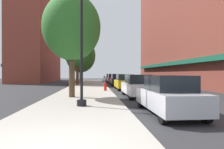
{
  "coord_description": "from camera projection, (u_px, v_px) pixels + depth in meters",
  "views": [
    {
      "loc": [
        0.89,
        -4.01,
        1.75
      ],
      "look_at": [
        3.18,
        22.06,
        1.59
      ],
      "focal_mm": 30.72,
      "sensor_mm": 36.0,
      "label": 1
    }
  ],
  "objects": [
    {
      "name": "building_right_brick",
      "position": [
        195.0,
        12.0,
        27.09
      ],
      "size": [
        6.8,
        40.0,
        20.81
      ],
      "color": "brown",
      "rests_on": "ground"
    },
    {
      "name": "sidewalk_slab",
      "position": [
        88.0,
        87.0,
        22.85
      ],
      "size": [
        4.8,
        50.0,
        0.12
      ],
      "primitive_type": "cube",
      "color": "#A8A399",
      "rests_on": "ground"
    },
    {
      "name": "car_blue",
      "position": [
        110.0,
        78.0,
        40.17
      ],
      "size": [
        1.8,
        4.3,
        1.66
      ],
      "rotation": [
        0.0,
        0.0,
        0.04
      ],
      "color": "black",
      "rests_on": "ground"
    },
    {
      "name": "car_red",
      "position": [
        113.0,
        79.0,
        34.37
      ],
      "size": [
        1.8,
        4.3,
        1.66
      ],
      "rotation": [
        0.0,
        0.0,
        0.03
      ],
      "color": "black",
      "rests_on": "ground"
    },
    {
      "name": "car_black",
      "position": [
        117.0,
        80.0,
        27.12
      ],
      "size": [
        1.8,
        4.3,
        1.66
      ],
      "rotation": [
        0.0,
        0.0,
        -0.04
      ],
      "color": "black",
      "rests_on": "ground"
    },
    {
      "name": "car_white",
      "position": [
        137.0,
        86.0,
        14.2
      ],
      "size": [
        1.8,
        4.3,
        1.66
      ],
      "rotation": [
        0.0,
        0.0,
        -0.01
      ],
      "color": "black",
      "rests_on": "ground"
    },
    {
      "name": "parking_meter_far",
      "position": [
        104.0,
        80.0,
        24.17
      ],
      "size": [
        0.14,
        0.09,
        1.31
      ],
      "color": "slate",
      "rests_on": "sidewalk_slab"
    },
    {
      "name": "car_silver",
      "position": [
        168.0,
        95.0,
        8.22
      ],
      "size": [
        1.8,
        4.3,
        1.66
      ],
      "rotation": [
        0.0,
        0.0,
        -0.03
      ],
      "color": "black",
      "rests_on": "ground"
    },
    {
      "name": "lamppost",
      "position": [
        82.0,
        44.0,
        9.57
      ],
      "size": [
        0.48,
        0.48,
        5.9
      ],
      "color": "black",
      "rests_on": "sidewalk_slab"
    },
    {
      "name": "parking_meter_near",
      "position": [
        104.0,
        79.0,
        24.98
      ],
      "size": [
        0.14,
        0.09,
        1.31
      ],
      "color": "slate",
      "rests_on": "sidewalk_slab"
    },
    {
      "name": "building_far_background",
      "position": [
        38.0,
        35.0,
        39.76
      ],
      "size": [
        6.8,
        18.0,
        19.66
      ],
      "color": "brown",
      "rests_on": "ground"
    },
    {
      "name": "ground_plane",
      "position": [
        122.0,
        88.0,
        22.21
      ],
      "size": [
        90.0,
        90.0,
        0.0
      ],
      "primitive_type": "plane",
      "color": "#2D2D30"
    },
    {
      "name": "fire_hydrant",
      "position": [
        105.0,
        86.0,
        18.0
      ],
      "size": [
        0.33,
        0.26,
        0.79
      ],
      "color": "red",
      "rests_on": "sidewalk_slab"
    },
    {
      "name": "tree_near",
      "position": [
        81.0,
        56.0,
        32.38
      ],
      "size": [
        5.02,
        5.02,
        7.54
      ],
      "color": "#4C3823",
      "rests_on": "sidewalk_slab"
    },
    {
      "name": "tree_far",
      "position": [
        77.0,
        49.0,
        27.56
      ],
      "size": [
        4.42,
        4.42,
        7.73
      ],
      "color": "#422D1E",
      "rests_on": "sidewalk_slab"
    },
    {
      "name": "tree_mid",
      "position": [
        72.0,
        28.0,
        13.16
      ],
      "size": [
        3.95,
        3.95,
        7.07
      ],
      "color": "#4C3823",
      "rests_on": "sidewalk_slab"
    },
    {
      "name": "car_yellow",
      "position": [
        124.0,
        82.0,
        20.51
      ],
      "size": [
        1.8,
        4.3,
        1.66
      ],
      "rotation": [
        0.0,
        0.0,
        0.03
      ],
      "color": "black",
      "rests_on": "ground"
    }
  ]
}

